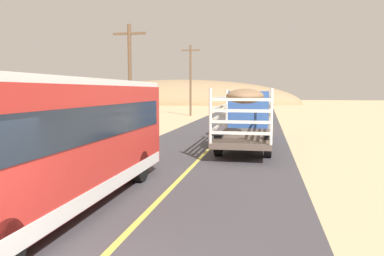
{
  "coord_description": "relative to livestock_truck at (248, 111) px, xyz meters",
  "views": [
    {
      "loc": [
        2.76,
        -4.43,
        2.94
      ],
      "look_at": [
        0.0,
        9.5,
        1.52
      ],
      "focal_mm": 34.92,
      "sensor_mm": 36.0,
      "label": 1
    }
  ],
  "objects": [
    {
      "name": "power_pole_far",
      "position": [
        -7.84,
        22.55,
        2.65
      ],
      "size": [
        2.2,
        0.24,
        8.3
      ],
      "color": "brown",
      "rests_on": "ground"
    },
    {
      "name": "bus",
      "position": [
        -4.07,
        -13.06,
        -0.04
      ],
      "size": [
        2.54,
        10.0,
        3.21
      ],
      "color": "red",
      "rests_on": "road_surface"
    },
    {
      "name": "livestock_truck",
      "position": [
        0.0,
        0.0,
        0.0
      ],
      "size": [
        2.53,
        9.7,
        3.02
      ],
      "color": "#3359A5",
      "rests_on": "road_surface"
    },
    {
      "name": "distant_hill",
      "position": [
        -18.62,
        61.87,
        -1.79
      ],
      "size": [
        54.77,
        22.07,
        10.94
      ],
      "primitive_type": "ellipsoid",
      "color": "#997C5A",
      "rests_on": "ground"
    },
    {
      "name": "power_pole_mid",
      "position": [
        -7.84,
        2.4,
        2.12
      ],
      "size": [
        2.2,
        0.24,
        7.25
      ],
      "color": "brown",
      "rests_on": "ground"
    }
  ]
}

